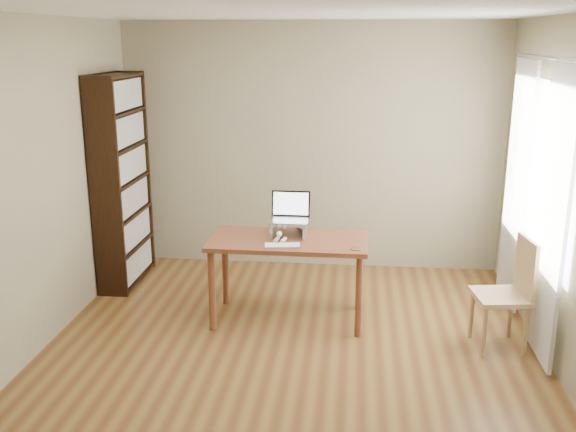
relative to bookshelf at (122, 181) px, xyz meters
The scene contains 10 objects.
room 2.43m from the bookshelf, 39.52° to the right, with size 4.04×4.54×2.64m.
bookshelf is the anchor object (origin of this frame).
curtains 3.83m from the bookshelf, 11.30° to the right, with size 0.03×1.90×2.25m.
desk 1.95m from the bookshelf, 23.88° to the right, with size 1.37×0.69×0.75m.
laptop_stand 1.89m from the bookshelf, 21.65° to the right, with size 0.32×0.25×0.13m.
laptop 1.86m from the bookshelf, 19.92° to the right, with size 0.34×0.28×0.24m.
keyboard 2.01m from the bookshelf, 29.98° to the right, with size 0.32×0.17×0.02m.
coaster 2.55m from the bookshelf, 23.12° to the right, with size 0.10×0.10×0.01m, color brown.
cat 1.85m from the bookshelf, 21.15° to the right, with size 0.26×0.49×0.16m.
chair 3.77m from the bookshelf, 17.49° to the right, with size 0.46×0.46×0.92m.
Camera 1 is at (0.47, -4.47, 2.43)m, focal length 40.00 mm.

